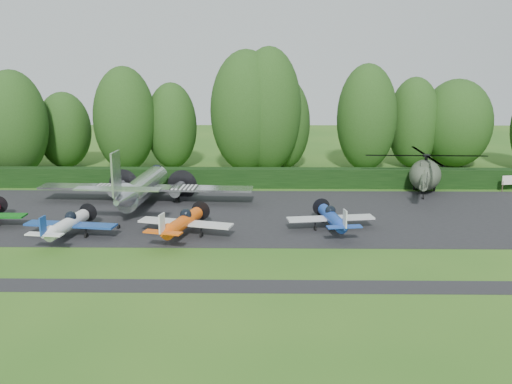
{
  "coord_description": "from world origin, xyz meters",
  "views": [
    {
      "loc": [
        6.55,
        -37.33,
        12.96
      ],
      "look_at": [
        5.9,
        7.91,
        2.5
      ],
      "focal_mm": 40.0,
      "sensor_mm": 36.0,
      "label": 1
    }
  ],
  "objects_px": {
    "light_plane_white": "(67,224)",
    "light_plane_orange": "(183,222)",
    "transport_plane": "(142,187)",
    "light_plane_blue": "(332,218)",
    "helicopter": "(425,172)"
  },
  "relations": [
    {
      "from": "transport_plane",
      "to": "light_plane_orange",
      "type": "relative_size",
      "value": 2.6
    },
    {
      "from": "transport_plane",
      "to": "light_plane_blue",
      "type": "xyz_separation_m",
      "value": [
        16.32,
        -7.63,
        -0.68
      ]
    },
    {
      "from": "light_plane_white",
      "to": "light_plane_orange",
      "type": "xyz_separation_m",
      "value": [
        8.52,
        0.44,
        0.05
      ]
    },
    {
      "from": "light_plane_white",
      "to": "transport_plane",
      "type": "bearing_deg",
      "value": 61.95
    },
    {
      "from": "light_plane_orange",
      "to": "helicopter",
      "type": "relative_size",
      "value": 0.55
    },
    {
      "from": "light_plane_orange",
      "to": "helicopter",
      "type": "bearing_deg",
      "value": 19.24
    },
    {
      "from": "transport_plane",
      "to": "light_plane_blue",
      "type": "distance_m",
      "value": 18.03
    },
    {
      "from": "transport_plane",
      "to": "helicopter",
      "type": "bearing_deg",
      "value": 8.9
    },
    {
      "from": "light_plane_orange",
      "to": "light_plane_blue",
      "type": "xyz_separation_m",
      "value": [
        11.37,
        1.71,
        -0.07
      ]
    },
    {
      "from": "light_plane_orange",
      "to": "light_plane_blue",
      "type": "height_order",
      "value": "light_plane_orange"
    },
    {
      "from": "light_plane_white",
      "to": "helicopter",
      "type": "distance_m",
      "value": 34.48
    },
    {
      "from": "transport_plane",
      "to": "light_plane_white",
      "type": "bearing_deg",
      "value": -113.32
    },
    {
      "from": "light_plane_white",
      "to": "light_plane_orange",
      "type": "height_order",
      "value": "light_plane_orange"
    },
    {
      "from": "helicopter",
      "to": "transport_plane",
      "type": "bearing_deg",
      "value": 175.59
    },
    {
      "from": "light_plane_white",
      "to": "helicopter",
      "type": "relative_size",
      "value": 0.52
    }
  ]
}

